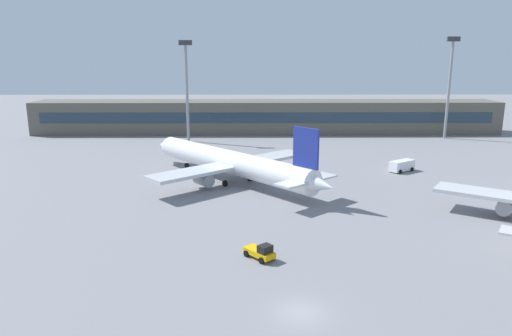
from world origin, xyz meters
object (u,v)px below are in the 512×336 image
Objects in this scene: airplane_mid at (229,162)px; floodlight_tower_west at (450,81)px; floodlight_tower_east at (187,84)px; service_van_white at (402,166)px; baggage_tug_yellow at (261,252)px.

airplane_mid is 1.38× the size of floodlight_tower_west.
floodlight_tower_east is (-67.58, -4.38, -0.55)m from floodlight_tower_west.
baggage_tug_yellow is at bearing -124.99° from service_van_white.
floodlight_tower_west is (55.39, 43.92, 11.67)m from airplane_mid.
airplane_mid is 6.66× the size of service_van_white.
baggage_tug_yellow is 0.14× the size of floodlight_tower_west.
airplane_mid is 1.44× the size of floodlight_tower_east.
airplane_mid is 9.79× the size of baggage_tug_yellow.
floodlight_tower_west is at bearing 56.47° from baggage_tug_yellow.
baggage_tug_yellow is 0.68× the size of service_van_white.
airplane_mid reaches higher than baggage_tug_yellow.
service_van_white is at bearing -121.93° from floodlight_tower_west.
service_van_white is at bearing -36.42° from floodlight_tower_east.
airplane_mid is 42.85m from floodlight_tower_east.
airplane_mid is 71.65m from floodlight_tower_west.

